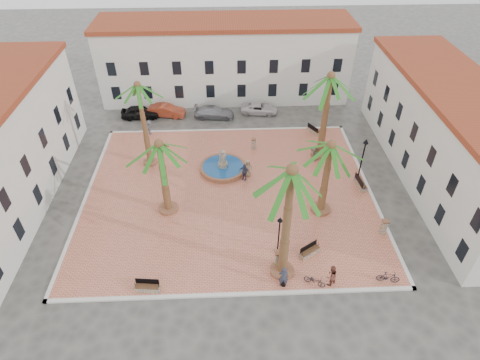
{
  "coord_description": "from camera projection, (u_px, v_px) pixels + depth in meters",
  "views": [
    {
      "loc": [
        -0.17,
        -27.97,
        24.04
      ],
      "look_at": [
        1.0,
        0.0,
        1.6
      ],
      "focal_mm": 30.0,
      "sensor_mm": 36.0,
      "label": 1
    }
  ],
  "objects": [
    {
      "name": "bench_se",
      "position": [
        310.0,
        252.0,
        30.88
      ],
      "size": [
        1.78,
        1.4,
        0.93
      ],
      "rotation": [
        0.0,
        0.0,
        0.57
      ],
      "color": "gray",
      "rests_on": "plaza"
    },
    {
      "name": "bicycle_b",
      "position": [
        388.0,
        277.0,
        28.7
      ],
      "size": [
        1.71,
        0.79,
        0.99
      ],
      "primitive_type": "imported",
      "rotation": [
        0.0,
        0.0,
        1.37
      ],
      "color": "black",
      "rests_on": "plaza"
    },
    {
      "name": "kerb_n",
      "position": [
        227.0,
        130.0,
        45.37
      ],
      "size": [
        26.3,
        0.3,
        0.16
      ],
      "primitive_type": "cube",
      "color": "silver",
      "rests_on": "ground"
    },
    {
      "name": "pedestrian_north",
      "position": [
        149.0,
        128.0,
        44.05
      ],
      "size": [
        0.94,
        1.23,
        1.69
      ],
      "primitive_type": "imported",
      "rotation": [
        0.0,
        0.0,
        1.25
      ],
      "color": "#4C4C52",
      "rests_on": "plaza"
    },
    {
      "name": "fountain",
      "position": [
        223.0,
        167.0,
        39.28
      ],
      "size": [
        4.53,
        4.53,
        2.34
      ],
      "color": "#9C5E3E",
      "rests_on": "plaza"
    },
    {
      "name": "palm_nw",
      "position": [
        139.0,
        93.0,
        35.57
      ],
      "size": [
        4.67,
        4.67,
        8.82
      ],
      "color": "#9C5E3E",
      "rests_on": "plaza"
    },
    {
      "name": "bicycle_a",
      "position": [
        315.0,
        280.0,
        28.58
      ],
      "size": [
        1.65,
        1.24,
        0.83
      ],
      "primitive_type": "imported",
      "rotation": [
        0.0,
        0.0,
        1.07
      ],
      "color": "black",
      "rests_on": "plaza"
    },
    {
      "name": "cyclist_a",
      "position": [
        283.0,
        277.0,
        28.16
      ],
      "size": [
        0.75,
        0.54,
        1.93
      ],
      "primitive_type": "imported",
      "rotation": [
        0.0,
        0.0,
        3.02
      ],
      "color": "#2D3043",
      "rests_on": "plaza"
    },
    {
      "name": "bollard_se",
      "position": [
        278.0,
        259.0,
        29.63
      ],
      "size": [
        0.59,
        0.59,
        1.57
      ],
      "rotation": [
        0.0,
        0.0,
        0.05
      ],
      "color": "gray",
      "rests_on": "plaza"
    },
    {
      "name": "pedestrian_fountain_b",
      "position": [
        244.0,
        172.0,
        37.72
      ],
      "size": [
        1.14,
        0.87,
        1.8
      ],
      "primitive_type": "imported",
      "rotation": [
        0.0,
        0.0,
        -0.47
      ],
      "color": "#374160",
      "rests_on": "plaza"
    },
    {
      "name": "palm_s",
      "position": [
        291.0,
        183.0,
        24.44
      ],
      "size": [
        5.77,
        5.77,
        9.86
      ],
      "color": "#9C5E3E",
      "rests_on": "plaza"
    },
    {
      "name": "cyclist_b",
      "position": [
        331.0,
        276.0,
        28.31
      ],
      "size": [
        1.12,
        1.07,
        1.83
      ],
      "primitive_type": "imported",
      "rotation": [
        0.0,
        0.0,
        3.72
      ],
      "color": "brown",
      "rests_on": "plaza"
    },
    {
      "name": "bollard_n",
      "position": [
        254.0,
        144.0,
        41.87
      ],
      "size": [
        0.54,
        0.54,
        1.28
      ],
      "rotation": [
        0.0,
        0.0,
        -0.21
      ],
      "color": "gray",
      "rests_on": "plaza"
    },
    {
      "name": "lamppost_e",
      "position": [
        364.0,
        152.0,
        36.61
      ],
      "size": [
        0.48,
        0.48,
        4.39
      ],
      "color": "black",
      "rests_on": "plaza"
    },
    {
      "name": "ground",
      "position": [
        229.0,
        194.0,
        36.85
      ],
      "size": [
        120.0,
        120.0,
        0.0
      ],
      "primitive_type": "plane",
      "color": "#56544F",
      "rests_on": "ground"
    },
    {
      "name": "building_north",
      "position": [
        225.0,
        59.0,
        49.45
      ],
      "size": [
        30.4,
        7.4,
        9.5
      ],
      "color": "white",
      "rests_on": "ground"
    },
    {
      "name": "car_silver",
      "position": [
        214.0,
        112.0,
        47.37
      ],
      "size": [
        4.88,
        2.36,
        1.37
      ],
      "primitive_type": "imported",
      "rotation": [
        0.0,
        0.0,
        1.48
      ],
      "color": "#96969E",
      "rests_on": "ground"
    },
    {
      "name": "car_black",
      "position": [
        140.0,
        112.0,
        47.27
      ],
      "size": [
        4.43,
        1.94,
        1.49
      ],
      "primitive_type": "imported",
      "rotation": [
        0.0,
        0.0,
        1.61
      ],
      "color": "black",
      "rests_on": "ground"
    },
    {
      "name": "bollard_e",
      "position": [
        384.0,
        227.0,
        32.32
      ],
      "size": [
        0.53,
        0.53,
        1.42
      ],
      "rotation": [
        0.0,
        0.0,
        0.04
      ],
      "color": "gray",
      "rests_on": "plaza"
    },
    {
      "name": "palm_e",
      "position": [
        330.0,
        154.0,
        31.23
      ],
      "size": [
        5.55,
        5.55,
        7.19
      ],
      "color": "#9C5E3E",
      "rests_on": "plaza"
    },
    {
      "name": "litter_bin",
      "position": [
        284.0,
        282.0,
        28.56
      ],
      "size": [
        0.35,
        0.35,
        0.68
      ],
      "primitive_type": "cylinder",
      "color": "black",
      "rests_on": "plaza"
    },
    {
      "name": "car_red",
      "position": [
        166.0,
        111.0,
        47.58
      ],
      "size": [
        4.6,
        2.28,
        1.45
      ],
      "primitive_type": "imported",
      "rotation": [
        0.0,
        0.0,
        1.39
      ],
      "color": "#A0381F",
      "rests_on": "ground"
    },
    {
      "name": "pedestrian_east",
      "position": [
        315.0,
        153.0,
        40.31
      ],
      "size": [
        0.71,
        1.51,
        1.57
      ],
      "primitive_type": "imported",
      "rotation": [
        0.0,
        0.0,
        -1.39
      ],
      "color": "#6C6556",
      "rests_on": "plaza"
    },
    {
      "name": "car_white",
      "position": [
        259.0,
        108.0,
        48.23
      ],
      "size": [
        4.56,
        2.44,
        1.22
      ],
      "primitive_type": "imported",
      "rotation": [
        0.0,
        0.0,
        1.47
      ],
      "color": "silver",
      "rests_on": "ground"
    },
    {
      "name": "plaza",
      "position": [
        229.0,
        193.0,
        36.8
      ],
      "size": [
        26.0,
        22.0,
        0.15
      ],
      "primitive_type": "cube",
      "color": "#DF795C",
      "rests_on": "ground"
    },
    {
      "name": "pedestrian_fountain_a",
      "position": [
        248.0,
        168.0,
        38.2
      ],
      "size": [
        0.93,
        0.67,
        1.78
      ],
      "primitive_type": "imported",
      "rotation": [
        0.0,
        0.0,
        0.13
      ],
      "color": "#A08664",
      "rests_on": "plaza"
    },
    {
      "name": "bench_ne",
      "position": [
        314.0,
        131.0,
        44.66
      ],
      "size": [
        1.37,
        1.82,
        0.94
      ],
      "rotation": [
        0.0,
        0.0,
        2.1
      ],
      "color": "gray",
      "rests_on": "plaza"
    },
    {
      "name": "building_east",
      "position": [
        449.0,
        136.0,
        36.24
      ],
      "size": [
        7.4,
        26.4,
        9.0
      ],
      "rotation": [
        0.0,
        0.0,
        1.57
      ],
      "color": "white",
      "rests_on": "ground"
    },
    {
      "name": "kerb_w",
      "position": [
        86.0,
        197.0,
        36.37
      ],
      "size": [
        0.3,
        22.3,
        0.16
      ],
      "primitive_type": "cube",
      "color": "silver",
      "rests_on": "ground"
    },
    {
      "name": "kerb_s",
      "position": [
        232.0,
        295.0,
        28.22
      ],
      "size": [
        26.3,
        0.3,
        0.16
      ],
      "primitive_type": "cube",
      "color": "silver",
      "rests_on": "ground"
    },
    {
      "name": "palm_sw",
      "position": [
        160.0,
        153.0,
        31.27
      ],
      "size": [
        5.52,
        5.52,
        7.23
      ],
      "color": "#9C5E3E",
      "rests_on": "plaza"
    },
    {
      "name": "lamppost_s",
      "position": [
        279.0,
        229.0,
        29.61
      ],
      "size": [
        0.41,
        0.41,
        3.76
      ],
      "color": "black",
      "rests_on": "plaza"
    },
    {
      "name": "bench_s",
      "position": [
        147.0,
        287.0,
        28.3
      ],
      "size": [
        1.83,
        0.73,
        0.94
      ],
      "rotation": [
        0.0,
        0.0,
        -0.1
      ],
      "color": "gray",
      "rests_on": "plaza"
    },
    {
      "name": "bench_e",
      "position": [
        360.0,
        184.0,
        37.3
      ],
      "size": [
        0.8,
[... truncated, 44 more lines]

